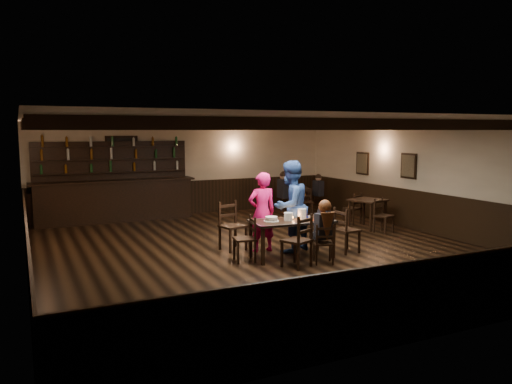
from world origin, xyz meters
name	(u,v)px	position (x,y,z in m)	size (l,w,h in m)	color
ground	(260,249)	(0.00, 0.00, 0.00)	(10.00, 10.00, 0.00)	black
room_shell	(260,167)	(0.01, 0.04, 1.75)	(9.02, 10.02, 2.71)	beige
dining_table	(292,224)	(0.26, -0.89, 0.67)	(1.67, 0.94, 0.75)	black
chair_near_left	(300,237)	(0.04, -1.60, 0.58)	(0.60, 0.58, 0.99)	black
chair_near_right	(324,241)	(0.56, -1.59, 0.45)	(0.47, 0.46, 0.77)	black
chair_end_left	(248,235)	(-0.62, -0.77, 0.51)	(0.46, 0.47, 0.88)	black
chair_end_right	(344,227)	(1.41, -1.02, 0.55)	(0.45, 0.47, 0.93)	black
chair_far_pushed	(230,222)	(-0.56, 0.27, 0.60)	(0.56, 0.55, 1.02)	black
woman_pink	(262,212)	(-0.04, -0.18, 0.83)	(0.60, 0.39, 1.65)	#FD1475
man_blue	(290,206)	(0.48, -0.43, 0.95)	(0.92, 0.72, 1.89)	navy
seated_person	(324,221)	(0.59, -1.55, 0.81)	(0.32, 0.48, 0.78)	black
cake	(271,219)	(-0.16, -0.83, 0.79)	(0.29, 0.29, 0.09)	white
plate_stack_a	(288,217)	(0.17, -0.91, 0.83)	(0.17, 0.17, 0.16)	white
plate_stack_b	(302,214)	(0.53, -0.83, 0.85)	(0.17, 0.17, 0.20)	white
tea_light	(293,218)	(0.31, -0.84, 0.78)	(0.05, 0.05, 0.06)	#A5A8AD
salt_shaker	(309,218)	(0.59, -1.01, 0.79)	(0.03, 0.03, 0.08)	silver
pepper_shaker	(314,217)	(0.70, -1.00, 0.80)	(0.04, 0.04, 0.10)	#A5A8AD
drink_glass	(304,216)	(0.58, -0.80, 0.80)	(0.06, 0.06, 0.10)	silver
menu_red	(317,219)	(0.75, -1.03, 0.75)	(0.30, 0.21, 0.00)	maroon
menu_blue	(312,217)	(0.81, -0.77, 0.75)	(0.33, 0.23, 0.00)	#0D1344
bar_counter	(115,195)	(-2.18, 4.72, 0.73)	(4.38, 0.70, 2.20)	black
back_table_a	(368,203)	(3.49, 0.87, 0.65)	(0.99, 0.99, 0.75)	black
back_table_b	(297,191)	(3.17, 3.93, 0.64)	(0.94, 0.94, 0.75)	black
bg_patron_left	(283,185)	(2.64, 3.82, 0.87)	(0.25, 0.40, 0.81)	black
bg_patron_right	(318,185)	(3.87, 3.80, 0.81)	(0.23, 0.35, 0.69)	black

